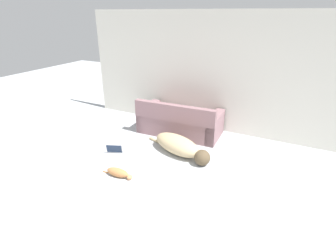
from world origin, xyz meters
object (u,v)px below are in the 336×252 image
(cat, at_px, (118,173))
(laptop_open, at_px, (114,152))
(couch, at_px, (180,122))
(dog, at_px, (180,146))

(cat, xyz_separation_m, laptop_open, (-0.54, 0.57, -0.01))
(couch, height_order, laptop_open, couch)
(laptop_open, bearing_deg, dog, 6.38)
(cat, bearing_deg, dog, 60.62)
(couch, height_order, cat, couch)
(couch, xyz_separation_m, cat, (-0.20, -2.13, -0.20))
(dog, height_order, cat, dog)
(couch, bearing_deg, laptop_open, 61.98)
(laptop_open, bearing_deg, cat, -68.96)
(couch, distance_m, dog, 1.01)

